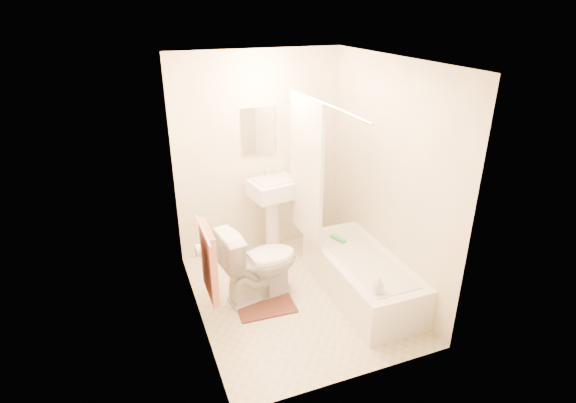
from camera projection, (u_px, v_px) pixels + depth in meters
name	position (u px, v px, depth m)	size (l,w,h in m)	color
floor	(297.00, 297.00, 4.74)	(2.40, 2.40, 0.00)	beige
ceiling	(299.00, 60.00, 3.76)	(2.40, 2.40, 0.00)	white
wall_back	(259.00, 155.00, 5.27)	(2.00, 0.02, 2.40)	beige
wall_left	(192.00, 208.00, 3.92)	(0.02, 2.40, 2.40)	beige
wall_right	(388.00, 179.00, 4.58)	(0.02, 2.40, 2.40)	beige
mirror	(259.00, 131.00, 5.13)	(0.40, 0.03, 0.55)	white
curtain_rod	(324.00, 103.00, 4.11)	(0.03, 0.03, 1.70)	silver
shower_curtain	(306.00, 170.00, 4.77)	(0.04, 0.80, 1.55)	silver
towel_bar	(203.00, 230.00, 3.76)	(0.02, 0.02, 0.60)	silver
towel	(209.00, 262.00, 3.90)	(0.06, 0.45, 0.66)	#CC7266
toilet_paper	(201.00, 250.00, 4.25)	(0.12, 0.12, 0.11)	white
toilet	(259.00, 263.00, 4.60)	(0.46, 0.83, 0.81)	white
sink	(273.00, 215.00, 5.36)	(0.54, 0.43, 1.05)	white
bathtub	(361.00, 276.00, 4.71)	(0.68, 1.55, 0.44)	white
bath_mat	(265.00, 305.00, 4.60)	(0.58, 0.43, 0.02)	#4D2921
soap_bottle	(379.00, 285.00, 4.03)	(0.08, 0.08, 0.17)	white
scrub_brush	(338.00, 239.00, 4.96)	(0.06, 0.20, 0.04)	green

